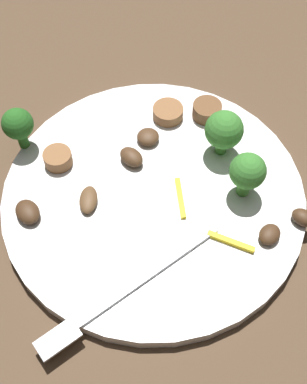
% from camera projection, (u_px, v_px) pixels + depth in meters
% --- Properties ---
extents(ground_plane, '(1.40, 1.40, 0.00)m').
position_uv_depth(ground_plane, '(154.00, 200.00, 0.48)').
color(ground_plane, '#4C3826').
extents(plate, '(0.28, 0.28, 0.01)m').
position_uv_depth(plate, '(154.00, 196.00, 0.47)').
color(plate, white).
rests_on(plate, ground_plane).
extents(fork, '(0.17, 0.07, 0.00)m').
position_uv_depth(fork, '(119.00, 296.00, 0.41)').
color(fork, silver).
rests_on(fork, plate).
extents(broccoli_floret_0, '(0.03, 0.03, 0.05)m').
position_uv_depth(broccoli_floret_0, '(247.00, 172.00, 0.44)').
color(broccoli_floret_0, '#408630').
rests_on(broccoli_floret_0, plate).
extents(broccoli_floret_1, '(0.04, 0.04, 0.05)m').
position_uv_depth(broccoli_floret_1, '(224.00, 131.00, 0.47)').
color(broccoli_floret_1, '#408630').
rests_on(broccoli_floret_1, plate).
extents(broccoli_floret_2, '(0.03, 0.03, 0.05)m').
position_uv_depth(broccoli_floret_2, '(18.00, 125.00, 0.47)').
color(broccoli_floret_2, '#296420').
rests_on(broccoli_floret_2, plate).
extents(sausage_slice_0, '(0.04, 0.04, 0.01)m').
position_uv_depth(sausage_slice_0, '(207.00, 110.00, 0.51)').
color(sausage_slice_0, brown).
rests_on(sausage_slice_0, plate).
extents(sausage_slice_1, '(0.03, 0.03, 0.01)m').
position_uv_depth(sausage_slice_1, '(168.00, 113.00, 0.51)').
color(sausage_slice_1, brown).
rests_on(sausage_slice_1, plate).
extents(sausage_slice_2, '(0.03, 0.03, 0.01)m').
position_uv_depth(sausage_slice_2, '(58.00, 158.00, 0.48)').
color(sausage_slice_2, brown).
rests_on(sausage_slice_2, plate).
extents(mushroom_0, '(0.03, 0.03, 0.01)m').
position_uv_depth(mushroom_0, '(28.00, 212.00, 0.45)').
color(mushroom_0, '#422B19').
rests_on(mushroom_0, plate).
extents(mushroom_1, '(0.03, 0.03, 0.01)m').
position_uv_depth(mushroom_1, '(270.00, 234.00, 0.44)').
color(mushroom_1, '#422B19').
rests_on(mushroom_1, plate).
extents(mushroom_2, '(0.03, 0.03, 0.01)m').
position_uv_depth(mushroom_2, '(148.00, 137.00, 0.50)').
color(mushroom_2, '#4C331E').
rests_on(mushroom_2, plate).
extents(mushroom_3, '(0.03, 0.03, 0.01)m').
position_uv_depth(mushroom_3, '(88.00, 200.00, 0.46)').
color(mushroom_3, brown).
rests_on(mushroom_3, plate).
extents(mushroom_4, '(0.03, 0.03, 0.01)m').
position_uv_depth(mushroom_4, '(303.00, 217.00, 0.44)').
color(mushroom_4, '#422B19').
rests_on(mushroom_4, plate).
extents(mushroom_5, '(0.03, 0.03, 0.01)m').
position_uv_depth(mushroom_5, '(131.00, 157.00, 0.48)').
color(mushroom_5, '#4C331E').
rests_on(mushroom_5, plate).
extents(pepper_strip_0, '(0.01, 0.04, 0.00)m').
position_uv_depth(pepper_strip_0, '(180.00, 198.00, 0.46)').
color(pepper_strip_0, yellow).
rests_on(pepper_strip_0, plate).
extents(pepper_strip_1, '(0.04, 0.03, 0.00)m').
position_uv_depth(pepper_strip_1, '(231.00, 242.00, 0.44)').
color(pepper_strip_1, yellow).
rests_on(pepper_strip_1, plate).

